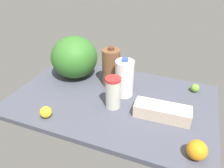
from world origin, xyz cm
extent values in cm
cube|color=#474957|center=(0.00, 0.00, 1.50)|extent=(120.00, 76.00, 3.00)
cylinder|color=white|center=(5.28, 6.74, 14.30)|extent=(11.10, 11.10, 22.59)
cylinder|color=blue|center=(5.28, 6.74, 26.49)|extent=(3.89, 3.89, 1.80)
cylinder|color=brown|center=(-6.58, 15.25, 15.23)|extent=(11.46, 11.46, 24.46)
cylinder|color=#59331E|center=(-6.58, 15.25, 28.36)|extent=(4.01, 4.01, 1.80)
ellipsoid|color=#326E26|center=(-34.30, 16.93, 17.22)|extent=(31.52, 31.52, 28.45)
cylinder|color=beige|center=(3.47, -7.20, 11.58)|extent=(8.41, 8.41, 17.15)
cylinder|color=red|center=(3.47, -7.20, 20.85)|extent=(8.67, 8.67, 1.40)
cube|color=beige|center=(31.24, -6.72, 6.62)|extent=(29.89, 11.64, 7.23)
sphere|color=yellow|center=(-26.40, -29.08, 6.18)|extent=(6.36, 6.36, 6.36)
sphere|color=#63AE3C|center=(4.31, 21.41, 5.50)|extent=(5.01, 5.01, 5.01)
sphere|color=orange|center=(49.70, -28.13, 7.36)|extent=(8.71, 8.71, 8.71)
sphere|color=#6EB630|center=(46.01, 25.94, 5.62)|extent=(5.25, 5.25, 5.25)
camera|label=1|loc=(39.63, -100.97, 79.27)|focal=35.00mm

